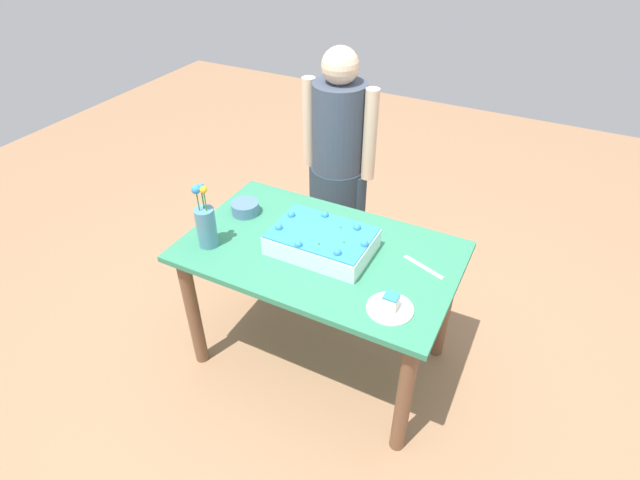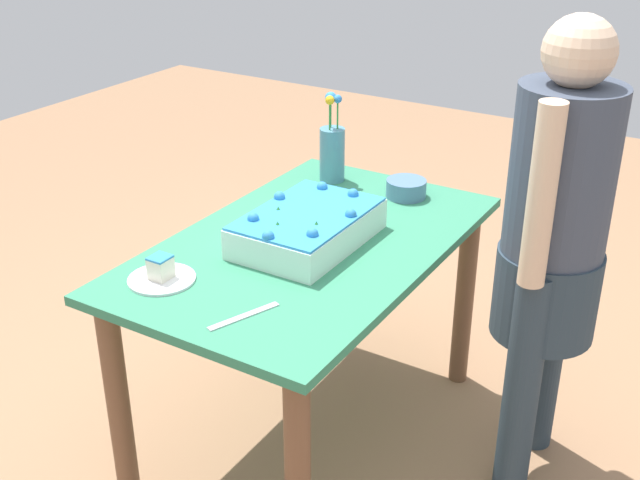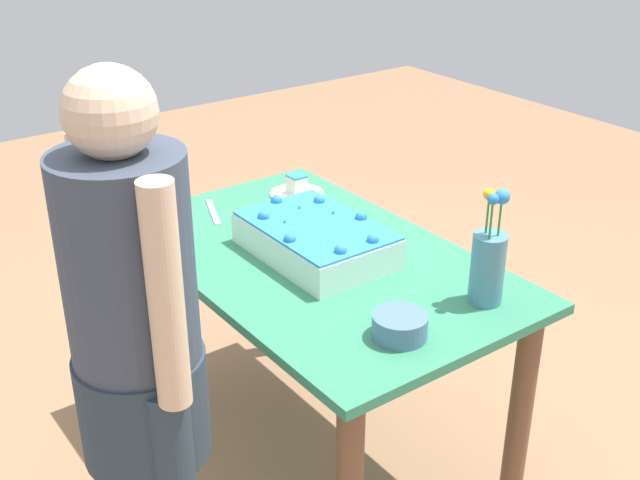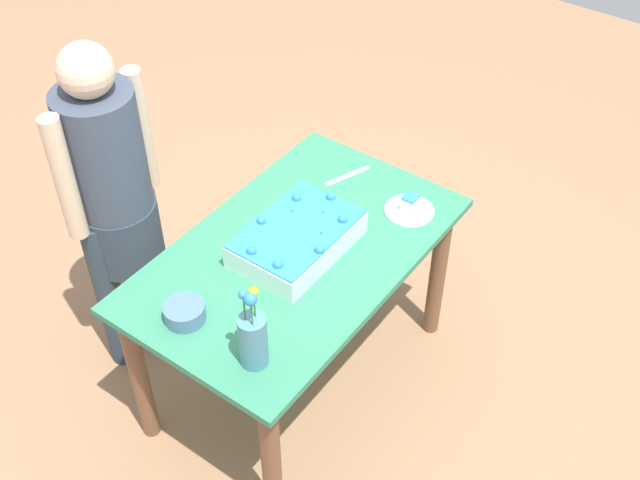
{
  "view_description": "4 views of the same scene",
  "coord_description": "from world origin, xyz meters",
  "px_view_note": "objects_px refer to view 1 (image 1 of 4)",
  "views": [
    {
      "loc": [
        0.85,
        -1.67,
        2.21
      ],
      "look_at": [
        -0.02,
        0.03,
        0.78
      ],
      "focal_mm": 28.0,
      "sensor_mm": 36.0,
      "label": 1
    },
    {
      "loc": [
        1.93,
        1.22,
        1.86
      ],
      "look_at": [
        0.06,
        0.07,
        0.8
      ],
      "focal_mm": 45.0,
      "sensor_mm": 36.0,
      "label": 2
    },
    {
      "loc": [
        -1.77,
        1.29,
        1.86
      ],
      "look_at": [
        -0.03,
        0.01,
        0.82
      ],
      "focal_mm": 45.0,
      "sensor_mm": 36.0,
      "label": 3
    },
    {
      "loc": [
        -1.69,
        -1.34,
        2.81
      ],
      "look_at": [
        0.06,
        -0.07,
        0.8
      ],
      "focal_mm": 45.0,
      "sensor_mm": 36.0,
      "label": 4
    }
  ],
  "objects_px": {
    "fruit_bowl": "(245,208)",
    "person_standing": "(338,159)",
    "serving_plate_with_slice": "(390,306)",
    "sheet_cake": "(321,242)",
    "flower_vase": "(206,225)",
    "cake_knife": "(423,267)"
  },
  "relations": [
    {
      "from": "cake_knife",
      "to": "serving_plate_with_slice",
      "type": "bearing_deg",
      "value": 103.53
    },
    {
      "from": "flower_vase",
      "to": "person_standing",
      "type": "distance_m",
      "value": 0.94
    },
    {
      "from": "flower_vase",
      "to": "fruit_bowl",
      "type": "bearing_deg",
      "value": 89.51
    },
    {
      "from": "sheet_cake",
      "to": "person_standing",
      "type": "relative_size",
      "value": 0.32
    },
    {
      "from": "serving_plate_with_slice",
      "to": "cake_knife",
      "type": "height_order",
      "value": "serving_plate_with_slice"
    },
    {
      "from": "flower_vase",
      "to": "person_standing",
      "type": "height_order",
      "value": "person_standing"
    },
    {
      "from": "sheet_cake",
      "to": "serving_plate_with_slice",
      "type": "distance_m",
      "value": 0.48
    },
    {
      "from": "sheet_cake",
      "to": "serving_plate_with_slice",
      "type": "relative_size",
      "value": 2.41
    },
    {
      "from": "serving_plate_with_slice",
      "to": "flower_vase",
      "type": "distance_m",
      "value": 0.94
    },
    {
      "from": "serving_plate_with_slice",
      "to": "flower_vase",
      "type": "relative_size",
      "value": 0.59
    },
    {
      "from": "flower_vase",
      "to": "sheet_cake",
      "type": "bearing_deg",
      "value": 22.04
    },
    {
      "from": "sheet_cake",
      "to": "fruit_bowl",
      "type": "distance_m",
      "value": 0.51
    },
    {
      "from": "sheet_cake",
      "to": "cake_knife",
      "type": "xyz_separation_m",
      "value": [
        0.47,
        0.1,
        -0.05
      ]
    },
    {
      "from": "sheet_cake",
      "to": "flower_vase",
      "type": "relative_size",
      "value": 1.42
    },
    {
      "from": "sheet_cake",
      "to": "serving_plate_with_slice",
      "type": "bearing_deg",
      "value": -27.26
    },
    {
      "from": "serving_plate_with_slice",
      "to": "sheet_cake",
      "type": "bearing_deg",
      "value": 152.74
    },
    {
      "from": "cake_knife",
      "to": "flower_vase",
      "type": "bearing_deg",
      "value": 38.08
    },
    {
      "from": "cake_knife",
      "to": "person_standing",
      "type": "bearing_deg",
      "value": -19.25
    },
    {
      "from": "serving_plate_with_slice",
      "to": "cake_knife",
      "type": "relative_size",
      "value": 0.9
    },
    {
      "from": "fruit_bowl",
      "to": "person_standing",
      "type": "distance_m",
      "value": 0.65
    },
    {
      "from": "serving_plate_with_slice",
      "to": "person_standing",
      "type": "relative_size",
      "value": 0.13
    },
    {
      "from": "cake_knife",
      "to": "person_standing",
      "type": "height_order",
      "value": "person_standing"
    }
  ]
}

